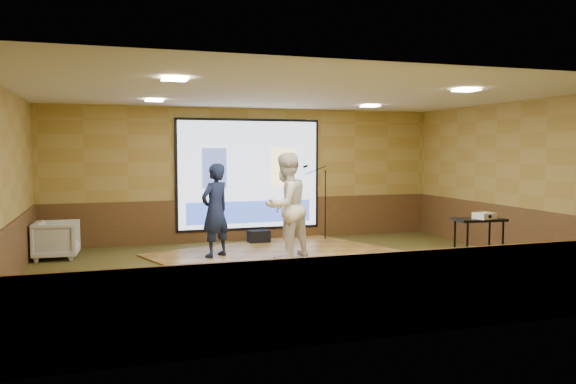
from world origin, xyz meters
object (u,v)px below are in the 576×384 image
object	(u,v)px
av_table	(479,234)
player_right	(286,206)
banquet_chair	(57,240)
projector_screen	(249,176)
projector	(484,216)
player_left	(215,210)
mic_stand	(323,219)
duffel_bag	(259,237)
dance_floor	(280,255)

from	to	relation	value
av_table	player_right	bearing A→B (deg)	148.68
player_right	banquet_chair	distance (m)	4.39
projector_screen	player_right	xyz separation A→B (m)	(0.08, -2.48, -0.46)
player_right	av_table	xyz separation A→B (m)	(2.92, -1.78, -0.41)
av_table	banquet_chair	size ratio (longest dim) A/B	1.12
projector	player_right	bearing A→B (deg)	136.33
player_left	player_right	size ratio (longest dim) A/B	0.90
projector_screen	projector	size ratio (longest dim) A/B	10.42
projector_screen	av_table	bearing A→B (deg)	-54.80
player_left	av_table	world-z (taller)	player_left
mic_stand	duffel_bag	distance (m)	1.53
banquet_chair	player_left	bearing A→B (deg)	-103.25
dance_floor	projector	xyz separation A→B (m)	(2.94, -2.32, 0.93)
player_left	mic_stand	size ratio (longest dim) A/B	1.02
banquet_chair	duffel_bag	bearing A→B (deg)	-79.22
mic_stand	banquet_chair	xyz separation A→B (m)	(-5.57, -0.43, -0.13)
av_table	projector	size ratio (longest dim) A/B	2.79
av_table	banquet_chair	xyz separation A→B (m)	(-7.00, 3.25, -0.25)
mic_stand	player_right	bearing A→B (deg)	-109.06
player_left	player_right	xyz separation A→B (m)	(1.21, -0.60, 0.10)
dance_floor	banquet_chair	distance (m)	4.24
player_left	duffel_bag	size ratio (longest dim) A/B	3.83
player_left	player_right	world-z (taller)	player_right
player_left	mic_stand	bearing A→B (deg)	171.87
player_right	banquet_chair	size ratio (longest dim) A/B	2.48
dance_floor	player_left	bearing A→B (deg)	172.92
projector_screen	dance_floor	world-z (taller)	projector_screen
player_left	projector	size ratio (longest dim) A/B	5.57
projector_screen	projector	bearing A→B (deg)	-55.05
player_left	duffel_bag	world-z (taller)	player_left
projector_screen	av_table	distance (m)	5.28
banquet_chair	av_table	bearing A→B (deg)	-111.30
projector_screen	banquet_chair	bearing A→B (deg)	-165.86
projector_screen	projector	world-z (taller)	projector_screen
projector_screen	dance_floor	xyz separation A→B (m)	(0.10, -2.03, -1.46)
dance_floor	av_table	world-z (taller)	av_table
duffel_bag	banquet_chair	bearing A→B (deg)	-172.81
av_table	duffel_bag	bearing A→B (deg)	127.77
duffel_bag	player_right	bearing A→B (deg)	-90.05
player_left	player_right	bearing A→B (deg)	119.80
dance_floor	projector	world-z (taller)	projector
projector_screen	player_left	distance (m)	2.26
player_right	av_table	size ratio (longest dim) A/B	2.22
banquet_chair	player_right	bearing A→B (deg)	-106.24
dance_floor	mic_stand	size ratio (longest dim) A/B	2.56
dance_floor	projector	size ratio (longest dim) A/B	13.94
av_table	projector	bearing A→B (deg)	-68.39
player_right	duffel_bag	distance (m)	2.17
player_left	banquet_chair	distance (m)	3.05
dance_floor	banquet_chair	xyz separation A→B (m)	(-4.10, 1.02, 0.35)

